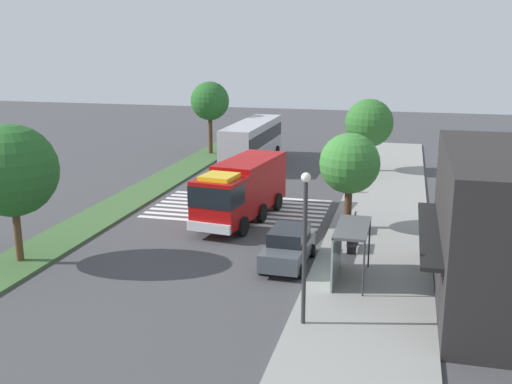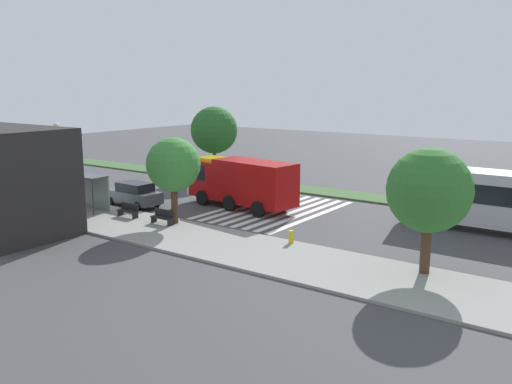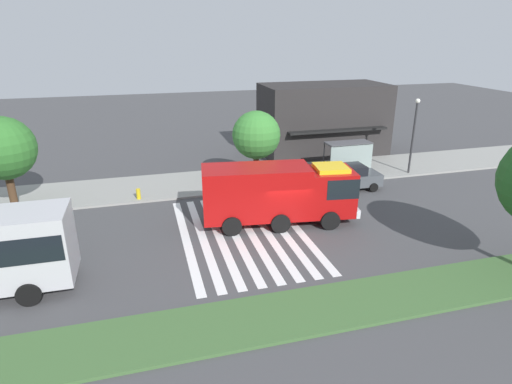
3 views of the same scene
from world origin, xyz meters
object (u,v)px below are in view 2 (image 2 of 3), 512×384
object	(u,v)px
bench_west_of_shelter	(163,217)
sidewalk_tree_west	(173,165)
transit_bus	(499,197)
fire_truck	(239,181)
median_tree_west	(214,130)
fire_hydrant	(291,237)
sidewalk_tree_far_west	(429,191)
bus_stop_shelter	(88,184)
street_lamp	(58,154)
parked_car_west	(134,194)
bench_near_shelter	(128,210)

from	to	relation	value
bench_west_of_shelter	sidewalk_tree_west	distance (m)	3.32
transit_bus	sidewalk_tree_west	bearing A→B (deg)	-148.86
sidewalk_tree_west	fire_truck	bearing A→B (deg)	-91.98
median_tree_west	fire_hydrant	xyz separation A→B (m)	(-17.38, 14.28, -4.07)
bench_west_of_shelter	sidewalk_tree_far_west	xyz separation A→B (m)	(-16.33, -0.58, 3.41)
bus_stop_shelter	bench_west_of_shelter	xyz separation A→B (m)	(-7.15, -0.02, -1.30)
street_lamp	sidewalk_tree_far_west	distance (m)	28.24
sidewalk_tree_west	sidewalk_tree_far_west	bearing A→B (deg)	180.00
sidewalk_tree_far_west	sidewalk_tree_west	distance (m)	15.84
street_lamp	sidewalk_tree_far_west	xyz separation A→B (m)	(-28.23, 0.40, 0.42)
fire_truck	parked_car_west	world-z (taller)	fire_truck
bench_west_of_shelter	fire_hydrant	bearing A→B (deg)	-173.00
parked_car_west	transit_bus	distance (m)	24.32
parked_car_west	sidewalk_tree_west	size ratio (longest dim) A/B	0.83
fire_truck	bench_west_of_shelter	distance (m)	7.10
bench_near_shelter	median_tree_west	world-z (taller)	median_tree_west
transit_bus	bus_stop_shelter	bearing A→B (deg)	-156.11
median_tree_west	street_lamp	bearing A→B (deg)	77.15
parked_car_west	fire_hydrant	xyz separation A→B (m)	(-14.48, 1.70, -0.42)
parked_car_west	transit_bus	size ratio (longest dim) A/B	0.39
transit_bus	median_tree_west	bearing A→B (deg)	170.03
transit_bus	fire_hydrant	distance (m)	12.82
bench_near_shelter	street_lamp	distance (m)	9.29
bench_near_shelter	street_lamp	world-z (taller)	street_lamp
transit_bus	fire_hydrant	size ratio (longest dim) A/B	16.48
sidewalk_tree_far_west	fire_hydrant	distance (m)	8.35
fire_truck	bench_west_of_shelter	xyz separation A→B (m)	(0.71, 6.93, -1.38)
bus_stop_shelter	street_lamp	bearing A→B (deg)	-11.84
bus_stop_shelter	fire_hydrant	bearing A→B (deg)	-176.07
bench_west_of_shelter	bench_near_shelter	bearing A→B (deg)	0.00
transit_bus	bus_stop_shelter	xyz separation A→B (m)	(24.47, 10.49, -0.27)
parked_car_west	sidewalk_tree_far_west	distance (m)	22.37
bench_west_of_shelter	fire_hydrant	distance (m)	8.83
parked_car_west	bus_stop_shelter	bearing A→B (deg)	64.09
bench_west_of_shelter	fire_hydrant	size ratio (longest dim) A/B	2.29
bus_stop_shelter	fire_hydrant	world-z (taller)	bus_stop_shelter
median_tree_west	fire_hydrant	world-z (taller)	median_tree_west
transit_bus	sidewalk_tree_far_west	bearing A→B (deg)	-95.02
bus_stop_shelter	sidewalk_tree_west	distance (m)	7.91
sidewalk_tree_far_west	bus_stop_shelter	bearing A→B (deg)	1.45
street_lamp	fire_hydrant	world-z (taller)	street_lamp
bus_stop_shelter	parked_car_west	bearing A→B (deg)	-117.35
fire_truck	sidewalk_tree_west	world-z (taller)	sidewalk_tree_west
sidewalk_tree_far_west	median_tree_west	distance (m)	29.00
bench_near_shelter	bus_stop_shelter	bearing A→B (deg)	0.25
fire_truck	bench_west_of_shelter	world-z (taller)	fire_truck
sidewalk_tree_west	transit_bus	bearing A→B (deg)	-149.53
bus_stop_shelter	sidewalk_tree_west	size ratio (longest dim) A/B	0.65
transit_bus	fire_truck	bearing A→B (deg)	-167.27
street_lamp	median_tree_west	distance (m)	14.78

